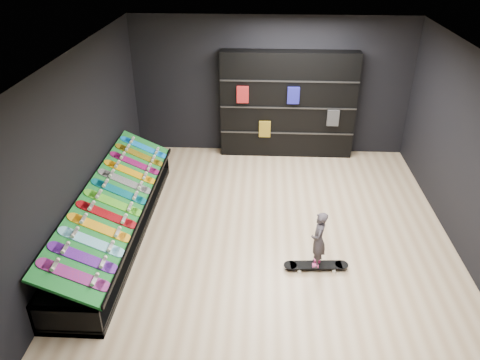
{
  "coord_description": "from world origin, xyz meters",
  "views": [
    {
      "loc": [
        -0.16,
        -6.35,
        4.63
      ],
      "look_at": [
        -0.5,
        0.2,
        1.0
      ],
      "focal_mm": 35.0,
      "sensor_mm": 36.0,
      "label": 1
    }
  ],
  "objects_px": {
    "display_rack": "(117,222)",
    "child": "(317,250)",
    "back_shelving": "(288,105)",
    "floor_skateboard": "(316,267)"
  },
  "relations": [
    {
      "from": "display_rack",
      "to": "child",
      "type": "bearing_deg",
      "value": -12.68
    },
    {
      "from": "display_rack",
      "to": "child",
      "type": "height_order",
      "value": "child"
    },
    {
      "from": "back_shelving",
      "to": "child",
      "type": "relative_size",
      "value": 5.27
    },
    {
      "from": "floor_skateboard",
      "to": "display_rack",
      "type": "bearing_deg",
      "value": 163.49
    },
    {
      "from": "floor_skateboard",
      "to": "child",
      "type": "bearing_deg",
      "value": 0.0
    },
    {
      "from": "display_rack",
      "to": "child",
      "type": "relative_size",
      "value": 8.19
    },
    {
      "from": "child",
      "to": "back_shelving",
      "type": "bearing_deg",
      "value": -165.96
    },
    {
      "from": "back_shelving",
      "to": "floor_skateboard",
      "type": "relative_size",
      "value": 2.95
    },
    {
      "from": "display_rack",
      "to": "back_shelving",
      "type": "xyz_separation_m",
      "value": [
        2.92,
        3.32,
        0.91
      ]
    },
    {
      "from": "display_rack",
      "to": "floor_skateboard",
      "type": "xyz_separation_m",
      "value": [
        3.25,
        -0.73,
        -0.21
      ]
    }
  ]
}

